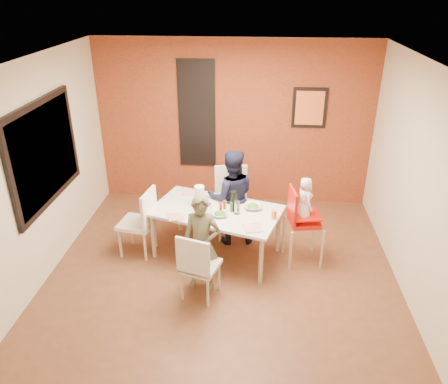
# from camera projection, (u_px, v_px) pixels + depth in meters

# --- Properties ---
(ground) EXTENTS (4.50, 4.50, 0.00)m
(ground) POSITION_uv_depth(u_px,v_px,m) (222.00, 274.00, 5.73)
(ground) COLOR brown
(ground) RESTS_ON ground
(ceiling) EXTENTS (4.50, 4.50, 0.02)m
(ceiling) POSITION_uv_depth(u_px,v_px,m) (222.00, 62.00, 4.54)
(ceiling) COLOR white
(ceiling) RESTS_ON wall_back
(wall_back) EXTENTS (4.50, 0.02, 2.70)m
(wall_back) POSITION_uv_depth(u_px,v_px,m) (234.00, 124.00, 7.15)
(wall_back) COLOR beige
(wall_back) RESTS_ON ground
(wall_front) EXTENTS (4.50, 0.02, 2.70)m
(wall_front) POSITION_uv_depth(u_px,v_px,m) (195.00, 310.00, 3.12)
(wall_front) COLOR beige
(wall_front) RESTS_ON ground
(wall_left) EXTENTS (0.02, 4.50, 2.70)m
(wall_left) POSITION_uv_depth(u_px,v_px,m) (38.00, 174.00, 5.30)
(wall_left) COLOR beige
(wall_left) RESTS_ON ground
(wall_right) EXTENTS (0.02, 4.50, 2.70)m
(wall_right) POSITION_uv_depth(u_px,v_px,m) (418.00, 187.00, 4.97)
(wall_right) COLOR beige
(wall_right) RESTS_ON ground
(brick_accent_wall) EXTENTS (4.50, 0.02, 2.70)m
(brick_accent_wall) POSITION_uv_depth(u_px,v_px,m) (234.00, 124.00, 7.13)
(brick_accent_wall) COLOR maroon
(brick_accent_wall) RESTS_ON ground
(picture_window_frame) EXTENTS (0.05, 1.70, 1.30)m
(picture_window_frame) POSITION_uv_depth(u_px,v_px,m) (45.00, 153.00, 5.39)
(picture_window_frame) COLOR black
(picture_window_frame) RESTS_ON wall_left
(picture_window_pane) EXTENTS (0.02, 1.55, 1.15)m
(picture_window_pane) POSITION_uv_depth(u_px,v_px,m) (46.00, 153.00, 5.39)
(picture_window_pane) COLOR black
(picture_window_pane) RESTS_ON wall_left
(glassblock_strip) EXTENTS (0.55, 0.03, 1.70)m
(glassblock_strip) POSITION_uv_depth(u_px,v_px,m) (197.00, 114.00, 7.10)
(glassblock_strip) COLOR silver
(glassblock_strip) RESTS_ON wall_back
(glassblock_surround) EXTENTS (0.60, 0.03, 1.76)m
(glassblock_surround) POSITION_uv_depth(u_px,v_px,m) (197.00, 115.00, 7.09)
(glassblock_surround) COLOR black
(glassblock_surround) RESTS_ON wall_back
(art_print_frame) EXTENTS (0.54, 0.03, 0.64)m
(art_print_frame) POSITION_uv_depth(u_px,v_px,m) (310.00, 108.00, 6.89)
(art_print_frame) COLOR black
(art_print_frame) RESTS_ON wall_back
(art_print_canvas) EXTENTS (0.44, 0.01, 0.54)m
(art_print_canvas) POSITION_uv_depth(u_px,v_px,m) (310.00, 108.00, 6.88)
(art_print_canvas) COLOR orange
(art_print_canvas) RESTS_ON wall_back
(dining_table) EXTENTS (1.89, 1.40, 0.70)m
(dining_table) POSITION_uv_depth(u_px,v_px,m) (216.00, 214.00, 5.87)
(dining_table) COLOR silver
(dining_table) RESTS_ON ground
(chair_near) EXTENTS (0.52, 0.52, 0.89)m
(chair_near) POSITION_uv_depth(u_px,v_px,m) (197.00, 264.00, 5.07)
(chair_near) COLOR beige
(chair_near) RESTS_ON ground
(chair_far) EXTENTS (0.55, 0.55, 1.03)m
(chair_far) POSITION_uv_depth(u_px,v_px,m) (232.00, 197.00, 6.46)
(chair_far) COLOR silver
(chair_far) RESTS_ON ground
(chair_left) EXTENTS (0.52, 0.52, 0.97)m
(chair_left) POSITION_uv_depth(u_px,v_px,m) (142.00, 219.00, 5.94)
(chair_left) COLOR white
(chair_left) RESTS_ON ground
(high_chair) EXTENTS (0.52, 0.52, 1.08)m
(high_chair) POSITION_uv_depth(u_px,v_px,m) (301.00, 219.00, 5.73)
(high_chair) COLOR red
(high_chair) RESTS_ON ground
(child_near) EXTENTS (0.49, 0.35, 1.27)m
(child_near) POSITION_uv_depth(u_px,v_px,m) (202.00, 243.00, 5.22)
(child_near) COLOR brown
(child_near) RESTS_ON ground
(child_far) EXTENTS (0.75, 0.63, 1.41)m
(child_far) POSITION_uv_depth(u_px,v_px,m) (231.00, 197.00, 6.18)
(child_far) COLOR black
(child_far) RESTS_ON ground
(toddler) EXTENTS (0.28, 0.34, 0.60)m
(toddler) POSITION_uv_depth(u_px,v_px,m) (305.00, 199.00, 5.61)
(toddler) COLOR silver
(toddler) RESTS_ON high_chair
(plate_near_left) EXTENTS (0.25, 0.25, 0.01)m
(plate_near_left) POSITION_uv_depth(u_px,v_px,m) (176.00, 217.00, 5.65)
(plate_near_left) COLOR silver
(plate_near_left) RESTS_ON dining_table
(plate_far_mid) EXTENTS (0.22, 0.22, 0.01)m
(plate_far_mid) POSITION_uv_depth(u_px,v_px,m) (228.00, 199.00, 6.11)
(plate_far_mid) COLOR white
(plate_far_mid) RESTS_ON dining_table
(plate_near_right) EXTENTS (0.27, 0.27, 0.01)m
(plate_near_right) POSITION_uv_depth(u_px,v_px,m) (253.00, 228.00, 5.40)
(plate_near_right) COLOR white
(plate_near_right) RESTS_ON dining_table
(plate_far_left) EXTENTS (0.23, 0.23, 0.01)m
(plate_far_left) POSITION_uv_depth(u_px,v_px,m) (190.00, 192.00, 6.31)
(plate_far_left) COLOR white
(plate_far_left) RESTS_ON dining_table
(salad_bowl_a) EXTENTS (0.23, 0.23, 0.05)m
(salad_bowl_a) POSITION_uv_depth(u_px,v_px,m) (220.00, 214.00, 5.67)
(salad_bowl_a) COLOR white
(salad_bowl_a) RESTS_ON dining_table
(salad_bowl_b) EXTENTS (0.25, 0.25, 0.06)m
(salad_bowl_b) POSITION_uv_depth(u_px,v_px,m) (253.00, 207.00, 5.85)
(salad_bowl_b) COLOR silver
(salad_bowl_b) RESTS_ON dining_table
(wine_bottle) EXTENTS (0.08, 0.08, 0.29)m
(wine_bottle) POSITION_uv_depth(u_px,v_px,m) (234.00, 201.00, 5.75)
(wine_bottle) COLOR black
(wine_bottle) RESTS_ON dining_table
(wine_glass_a) EXTENTS (0.06, 0.06, 0.18)m
(wine_glass_a) POSITION_uv_depth(u_px,v_px,m) (209.00, 210.00, 5.66)
(wine_glass_a) COLOR white
(wine_glass_a) RESTS_ON dining_table
(wine_glass_b) EXTENTS (0.07, 0.07, 0.19)m
(wine_glass_b) POSITION_uv_depth(u_px,v_px,m) (237.00, 207.00, 5.70)
(wine_glass_b) COLOR white
(wine_glass_b) RESTS_ON dining_table
(paper_towel_roll) EXTENTS (0.13, 0.13, 0.30)m
(paper_towel_roll) POSITION_uv_depth(u_px,v_px,m) (200.00, 197.00, 5.86)
(paper_towel_roll) COLOR white
(paper_towel_roll) RESTS_ON dining_table
(condiment_red) EXTENTS (0.04, 0.04, 0.16)m
(condiment_red) POSITION_uv_depth(u_px,v_px,m) (221.00, 208.00, 5.72)
(condiment_red) COLOR red
(condiment_red) RESTS_ON dining_table
(condiment_green) EXTENTS (0.04, 0.04, 0.14)m
(condiment_green) POSITION_uv_depth(u_px,v_px,m) (231.00, 207.00, 5.76)
(condiment_green) COLOR #307627
(condiment_green) RESTS_ON dining_table
(condiment_brown) EXTENTS (0.04, 0.04, 0.15)m
(condiment_brown) POSITION_uv_depth(u_px,v_px,m) (225.00, 206.00, 5.77)
(condiment_brown) COLOR brown
(condiment_brown) RESTS_ON dining_table
(sippy_cup) EXTENTS (0.07, 0.07, 0.12)m
(sippy_cup) POSITION_uv_depth(u_px,v_px,m) (274.00, 215.00, 5.60)
(sippy_cup) COLOR orange
(sippy_cup) RESTS_ON dining_table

